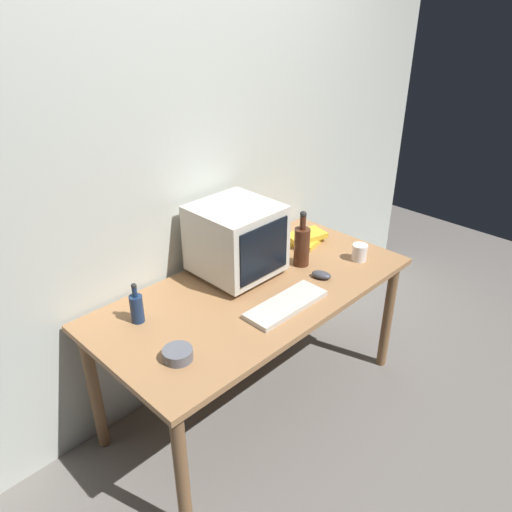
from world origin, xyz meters
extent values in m
plane|color=slate|center=(0.00, 0.00, 0.00)|extent=(6.00, 6.00, 0.00)
cube|color=beige|center=(0.00, 0.45, 1.25)|extent=(4.00, 0.08, 2.50)
cube|color=#9E7047|center=(0.00, 0.00, 0.71)|extent=(1.61, 0.78, 0.03)
cylinder|color=brown|center=(-0.75, -0.33, 0.35)|extent=(0.06, 0.06, 0.69)
cylinder|color=brown|center=(0.75, -0.33, 0.35)|extent=(0.06, 0.06, 0.69)
cylinder|color=brown|center=(-0.75, 0.33, 0.35)|extent=(0.06, 0.06, 0.69)
cylinder|color=brown|center=(0.75, 0.33, 0.35)|extent=(0.06, 0.06, 0.69)
cube|color=beige|center=(0.04, 0.17, 0.74)|extent=(0.28, 0.24, 0.03)
cube|color=beige|center=(0.04, 0.17, 0.92)|extent=(0.38, 0.38, 0.34)
cube|color=black|center=(0.04, -0.02, 0.92)|extent=(0.31, 0.01, 0.27)
cube|color=beige|center=(-0.01, -0.21, 0.73)|extent=(0.42, 0.15, 0.02)
ellipsoid|color=#3F3F47|center=(0.30, -0.16, 0.74)|extent=(0.09, 0.11, 0.04)
cylinder|color=#472314|center=(0.34, 0.00, 0.82)|extent=(0.08, 0.08, 0.21)
cylinder|color=#472314|center=(0.34, 0.00, 0.96)|extent=(0.03, 0.03, 0.07)
sphere|color=#262626|center=(0.34, 0.00, 1.01)|extent=(0.03, 0.03, 0.03)
cylinder|color=navy|center=(-0.55, 0.18, 0.79)|extent=(0.06, 0.06, 0.13)
cylinder|color=navy|center=(-0.55, 0.18, 0.87)|extent=(0.02, 0.02, 0.04)
sphere|color=#262626|center=(-0.55, 0.18, 0.90)|extent=(0.02, 0.02, 0.02)
cube|color=gold|center=(0.56, 0.14, 0.73)|extent=(0.21, 0.17, 0.03)
cube|color=gold|center=(0.56, 0.15, 0.76)|extent=(0.25, 0.18, 0.03)
cylinder|color=white|center=(0.59, -0.19, 0.77)|extent=(0.08, 0.08, 0.09)
torus|color=white|center=(0.65, -0.19, 0.77)|extent=(0.06, 0.01, 0.06)
cylinder|color=#595B66|center=(-0.59, -0.14, 0.74)|extent=(0.12, 0.12, 0.04)
camera|label=1|loc=(-1.47, -1.44, 2.01)|focal=35.12mm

